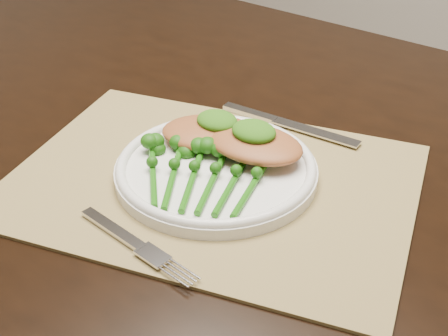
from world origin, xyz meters
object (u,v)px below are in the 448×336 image
Objects in this scene: dining_table at (229,307)px; broccolini_bundle at (202,181)px; dinner_plate at (216,168)px; chicken_fillet_left at (211,133)px; placemat at (212,182)px.

broccolini_bundle is (0.08, -0.17, 0.40)m from dining_table.
dinner_plate is (0.07, -0.12, 0.39)m from dining_table.
chicken_fillet_left is (-0.04, 0.04, 0.02)m from dinner_plate.
dinner_plate is 1.22× the size of broccolini_bundle.
placemat is 0.07m from chicken_fillet_left.
placemat is at bearing -61.32° from dining_table.
placemat is 0.02m from dinner_plate.
dining_table is 0.41m from dinner_plate.
dining_table is at bearing 90.14° from broccolini_bundle.
broccolini_bundle is at bearing -85.80° from chicken_fillet_left.
chicken_fillet_left is at bearing 112.21° from placemat.
dining_table is 7.82× the size of broccolini_bundle.
broccolini_bundle is at bearing -75.66° from dinner_plate.
dining_table is 0.41m from chicken_fillet_left.
broccolini_bundle reaches higher than dining_table.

